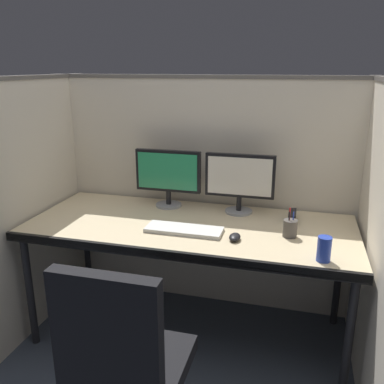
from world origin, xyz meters
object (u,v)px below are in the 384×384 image
(monitor_right, at_px, (240,179))
(keyboard_main, at_px, (184,230))
(desk, at_px, (189,232))
(red_stapler, at_px, (292,216))
(monitor_left, at_px, (168,174))
(pen_cup, at_px, (290,228))
(computer_mouse, at_px, (235,237))
(soda_can, at_px, (324,249))

(monitor_right, bearing_deg, keyboard_main, -121.97)
(desk, xyz_separation_m, keyboard_main, (0.00, -0.11, 0.06))
(monitor_right, bearing_deg, red_stapler, -10.47)
(monitor_left, xyz_separation_m, pen_cup, (0.79, -0.32, -0.17))
(monitor_right, xyz_separation_m, computer_mouse, (0.05, -0.44, -0.20))
(red_stapler, relative_size, soda_can, 1.23)
(keyboard_main, xyz_separation_m, pen_cup, (0.57, 0.08, 0.04))
(computer_mouse, height_order, soda_can, soda_can)
(keyboard_main, bearing_deg, monitor_right, 58.03)
(computer_mouse, distance_m, soda_can, 0.47)
(computer_mouse, distance_m, red_stapler, 0.47)
(soda_can, bearing_deg, monitor_right, 130.71)
(computer_mouse, bearing_deg, desk, 152.26)
(monitor_left, bearing_deg, keyboard_main, -60.76)
(pen_cup, xyz_separation_m, soda_can, (0.17, -0.26, 0.01))
(desk, bearing_deg, pen_cup, -3.09)
(desk, distance_m, monitor_left, 0.45)
(monitor_left, xyz_separation_m, soda_can, (0.96, -0.58, -0.15))
(desk, distance_m, monitor_right, 0.46)
(monitor_right, relative_size, computer_mouse, 4.48)
(desk, height_order, red_stapler, red_stapler)
(desk, xyz_separation_m, pen_cup, (0.57, -0.03, 0.10))
(monitor_left, relative_size, keyboard_main, 1.00)
(pen_cup, xyz_separation_m, red_stapler, (0.00, 0.25, -0.02))
(keyboard_main, bearing_deg, desk, 90.86)
(monitor_right, relative_size, red_stapler, 2.87)
(computer_mouse, xyz_separation_m, pen_cup, (0.28, 0.12, 0.03))
(monitor_left, xyz_separation_m, computer_mouse, (0.51, -0.44, -0.20))
(keyboard_main, bearing_deg, monitor_left, 119.24)
(monitor_right, distance_m, computer_mouse, 0.48)
(pen_cup, bearing_deg, computer_mouse, -156.21)
(desk, xyz_separation_m, red_stapler, (0.58, 0.22, 0.08))
(monitor_right, distance_m, keyboard_main, 0.51)
(desk, relative_size, soda_can, 15.57)
(monitor_right, xyz_separation_m, red_stapler, (0.33, -0.06, -0.19))
(monitor_right, bearing_deg, desk, -131.20)
(monitor_left, distance_m, monitor_right, 0.47)
(computer_mouse, height_order, pen_cup, pen_cup)
(keyboard_main, relative_size, computer_mouse, 4.48)
(monitor_left, height_order, keyboard_main, monitor_left)
(pen_cup, relative_size, red_stapler, 1.10)
(keyboard_main, height_order, pen_cup, pen_cup)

